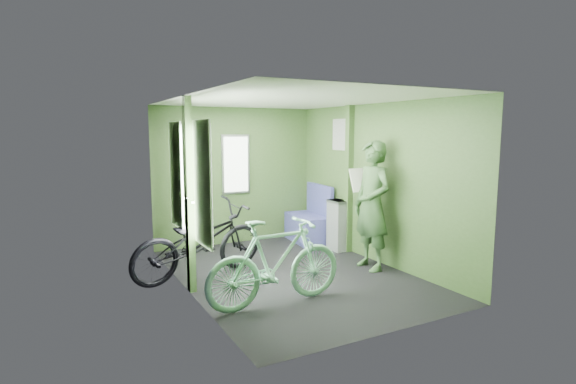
% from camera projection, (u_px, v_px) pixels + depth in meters
% --- Properties ---
extents(room, '(4.00, 4.02, 2.31)m').
position_uv_depth(room, '(288.00, 167.00, 5.85)').
color(room, black).
rests_on(room, ground).
extents(bicycle_black, '(2.01, 1.19, 1.08)m').
position_uv_depth(bicycle_black, '(201.00, 278.00, 5.87)').
color(bicycle_black, black).
rests_on(bicycle_black, ground).
extents(bicycle_mint, '(1.63, 0.51, 0.99)m').
position_uv_depth(bicycle_mint, '(276.00, 305.00, 4.94)').
color(bicycle_mint, '#88CEAC').
rests_on(bicycle_mint, ground).
extents(passenger, '(0.43, 0.70, 1.78)m').
position_uv_depth(passenger, '(372.00, 205.00, 6.16)').
color(passenger, '#37572F').
rests_on(passenger, ground).
extents(waste_box, '(0.24, 0.33, 0.81)m').
position_uv_depth(waste_box, '(338.00, 225.00, 7.20)').
color(waste_box, slate).
rests_on(waste_box, ground).
extents(bench_seat, '(0.62, 0.99, 0.99)m').
position_uv_depth(bench_seat, '(310.00, 225.00, 7.79)').
color(bench_seat, navy).
rests_on(bench_seat, ground).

